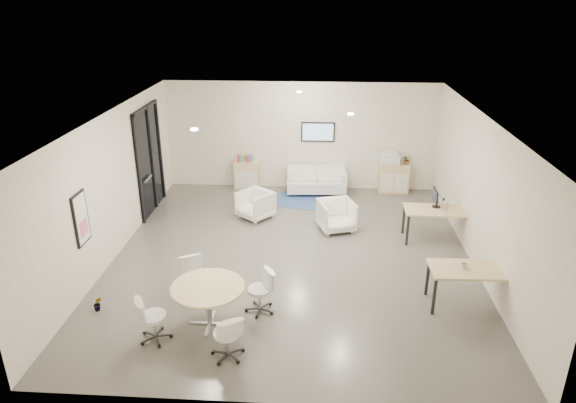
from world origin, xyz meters
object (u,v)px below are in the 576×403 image
(sideboard_left, at_px, (247,175))
(loveseat, at_px, (316,181))
(sideboard_right, at_px, (394,178))
(armchair_left, at_px, (255,203))
(round_table, at_px, (208,290))
(armchair_right, at_px, (337,214))
(desk_rear, at_px, (437,213))
(desk_front, at_px, (471,272))

(sideboard_left, bearing_deg, loveseat, -5.88)
(sideboard_right, xyz_separation_m, armchair_left, (-3.88, -2.16, -0.03))
(sideboard_left, height_order, armchair_left, sideboard_left)
(sideboard_right, bearing_deg, loveseat, -175.08)
(sideboard_right, xyz_separation_m, round_table, (-4.12, -6.91, 0.27))
(armchair_right, relative_size, desk_rear, 0.55)
(sideboard_right, xyz_separation_m, desk_rear, (0.60, -3.19, 0.28))
(sideboard_left, bearing_deg, armchair_right, -46.57)
(armchair_left, distance_m, desk_rear, 4.61)
(sideboard_right, height_order, round_table, sideboard_right)
(armchair_left, height_order, desk_rear, armchair_left)
(desk_front, bearing_deg, loveseat, 115.56)
(armchair_right, xyz_separation_m, desk_front, (2.42, -3.22, 0.29))
(armchair_right, bearing_deg, sideboard_left, 115.60)
(armchair_right, height_order, desk_rear, armchair_right)
(sideboard_right, height_order, loveseat, sideboard_right)
(round_table, bearing_deg, armchair_right, 60.19)
(sideboard_left, distance_m, loveseat, 2.12)
(loveseat, distance_m, desk_front, 6.52)
(desk_front, distance_m, round_table, 4.88)
(armchair_right, relative_size, desk_front, 0.55)
(round_table, bearing_deg, sideboard_left, 92.36)
(armchair_right, bearing_deg, armchair_left, 145.78)
(sideboard_left, relative_size, desk_rear, 0.54)
(loveseat, distance_m, armchair_left, 2.52)
(loveseat, xyz_separation_m, desk_front, (2.96, -5.80, 0.37))
(sideboard_right, bearing_deg, armchair_right, -122.31)
(desk_front, relative_size, round_table, 1.20)
(round_table, bearing_deg, desk_rear, 38.19)
(desk_rear, distance_m, desk_front, 2.80)
(armchair_right, xyz_separation_m, round_table, (-2.37, -4.13, 0.28))
(sideboard_left, bearing_deg, desk_rear, -32.67)
(sideboard_right, relative_size, armchair_left, 1.08)
(sideboard_left, xyz_separation_m, loveseat, (2.11, -0.22, -0.06))
(armchair_left, relative_size, desk_rear, 0.53)
(armchair_right, distance_m, desk_rear, 2.41)
(loveseat, relative_size, desk_front, 1.14)
(desk_rear, xyz_separation_m, desk_front, (0.07, -2.80, 0.00))
(round_table, bearing_deg, loveseat, 74.77)
(sideboard_left, distance_m, armchair_right, 3.86)
(desk_rear, height_order, desk_front, desk_front)
(loveseat, bearing_deg, armchair_right, -81.82)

